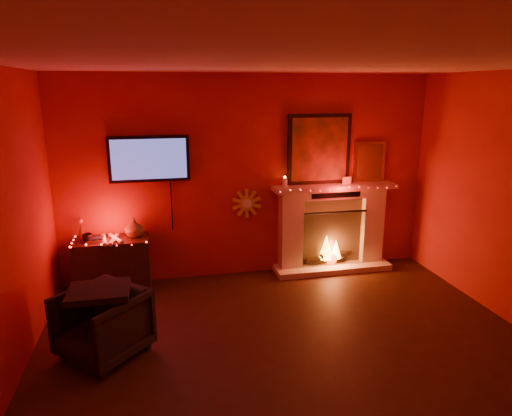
{
  "coord_description": "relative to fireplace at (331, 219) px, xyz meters",
  "views": [
    {
      "loc": [
        -1.21,
        -3.38,
        2.51
      ],
      "look_at": [
        -0.09,
        1.7,
        1.14
      ],
      "focal_mm": 32.0,
      "sensor_mm": 36.0,
      "label": 1
    }
  ],
  "objects": [
    {
      "name": "room",
      "position": [
        -1.14,
        -2.39,
        0.63
      ],
      "size": [
        5.0,
        5.0,
        5.0
      ],
      "color": "black",
      "rests_on": "ground"
    },
    {
      "name": "sunburst_clock",
      "position": [
        -1.19,
        0.09,
        0.28
      ],
      "size": [
        0.4,
        0.03,
        0.4
      ],
      "color": "gold",
      "rests_on": "room"
    },
    {
      "name": "tv",
      "position": [
        -2.44,
        0.06,
        0.92
      ],
      "size": [
        1.0,
        0.07,
        1.24
      ],
      "color": "black",
      "rests_on": "room"
    },
    {
      "name": "console_table",
      "position": [
        -2.95,
        -0.13,
        -0.35
      ],
      "size": [
        0.91,
        0.52,
        0.94
      ],
      "color": "black",
      "rests_on": "floor"
    },
    {
      "name": "fireplace",
      "position": [
        0.0,
        0.0,
        0.0
      ],
      "size": [
        1.72,
        0.4,
        2.18
      ],
      "color": "beige",
      "rests_on": "floor"
    },
    {
      "name": "armchair",
      "position": [
        -2.94,
        -1.62,
        -0.4
      ],
      "size": [
        1.01,
        1.01,
        0.66
      ],
      "primitive_type": "imported",
      "rotation": [
        0.0,
        0.0,
        -0.78
      ],
      "color": "black",
      "rests_on": "floor"
    }
  ]
}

